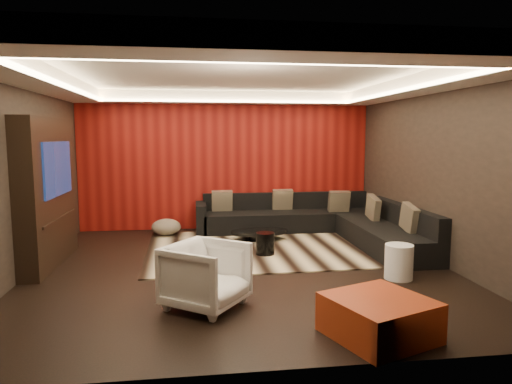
{
  "coord_description": "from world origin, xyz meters",
  "views": [
    {
      "loc": [
        -0.66,
        -6.52,
        1.93
      ],
      "look_at": [
        0.3,
        0.6,
        1.05
      ],
      "focal_mm": 32.0,
      "sensor_mm": 36.0,
      "label": 1
    }
  ],
  "objects": [
    {
      "name": "floor",
      "position": [
        0.0,
        0.0,
        -0.01
      ],
      "size": [
        6.0,
        6.0,
        0.02
      ],
      "primitive_type": "cube",
      "color": "black",
      "rests_on": "ground"
    },
    {
      "name": "ceiling",
      "position": [
        0.0,
        0.0,
        2.81
      ],
      "size": [
        6.0,
        6.0,
        0.02
      ],
      "primitive_type": "cube",
      "color": "silver",
      "rests_on": "ground"
    },
    {
      "name": "wall_back",
      "position": [
        0.0,
        3.01,
        1.4
      ],
      "size": [
        6.0,
        0.02,
        2.8
      ],
      "primitive_type": "cube",
      "color": "black",
      "rests_on": "ground"
    },
    {
      "name": "wall_left",
      "position": [
        -3.01,
        0.0,
        1.4
      ],
      "size": [
        0.02,
        6.0,
        2.8
      ],
      "primitive_type": "cube",
      "color": "black",
      "rests_on": "ground"
    },
    {
      "name": "wall_right",
      "position": [
        3.01,
        0.0,
        1.4
      ],
      "size": [
        0.02,
        6.0,
        2.8
      ],
      "primitive_type": "cube",
      "color": "black",
      "rests_on": "ground"
    },
    {
      "name": "red_feature_wall",
      "position": [
        0.0,
        2.97,
        1.4
      ],
      "size": [
        5.98,
        0.05,
        2.78
      ],
      "primitive_type": "cube",
      "color": "#6B0C0A",
      "rests_on": "ground"
    },
    {
      "name": "soffit_back",
      "position": [
        0.0,
        2.7,
        2.69
      ],
      "size": [
        6.0,
        0.6,
        0.22
      ],
      "primitive_type": "cube",
      "color": "silver",
      "rests_on": "ground"
    },
    {
      "name": "soffit_front",
      "position": [
        0.0,
        -2.7,
        2.69
      ],
      "size": [
        6.0,
        0.6,
        0.22
      ],
      "primitive_type": "cube",
      "color": "silver",
      "rests_on": "ground"
    },
    {
      "name": "soffit_left",
      "position": [
        -2.7,
        0.0,
        2.69
      ],
      "size": [
        0.6,
        4.8,
        0.22
      ],
      "primitive_type": "cube",
      "color": "silver",
      "rests_on": "ground"
    },
    {
      "name": "soffit_right",
      "position": [
        2.7,
        0.0,
        2.69
      ],
      "size": [
        0.6,
        4.8,
        0.22
      ],
      "primitive_type": "cube",
      "color": "silver",
      "rests_on": "ground"
    },
    {
      "name": "cove_back",
      "position": [
        0.0,
        2.36,
        2.6
      ],
      "size": [
        4.8,
        0.08,
        0.04
      ],
      "primitive_type": "cube",
      "color": "#FFD899",
      "rests_on": "ground"
    },
    {
      "name": "cove_front",
      "position": [
        0.0,
        -2.36,
        2.6
      ],
      "size": [
        4.8,
        0.08,
        0.04
      ],
      "primitive_type": "cube",
      "color": "#FFD899",
      "rests_on": "ground"
    },
    {
      "name": "cove_left",
      "position": [
        -2.36,
        0.0,
        2.6
      ],
      "size": [
        0.08,
        4.8,
        0.04
      ],
      "primitive_type": "cube",
      "color": "#FFD899",
      "rests_on": "ground"
    },
    {
      "name": "cove_right",
      "position": [
        2.36,
        0.0,
        2.6
      ],
      "size": [
        0.08,
        4.8,
        0.04
      ],
      "primitive_type": "cube",
      "color": "#FFD899",
      "rests_on": "ground"
    },
    {
      "name": "tv_surround",
      "position": [
        -2.85,
        0.6,
        1.1
      ],
      "size": [
        0.3,
        2.0,
        2.2
      ],
      "primitive_type": "cube",
      "color": "black",
      "rests_on": "ground"
    },
    {
      "name": "tv_screen",
      "position": [
        -2.69,
        0.6,
        1.45
      ],
      "size": [
        0.04,
        1.3,
        0.8
      ],
      "primitive_type": "cube",
      "color": "black",
      "rests_on": "ground"
    },
    {
      "name": "tv_shelf",
      "position": [
        -2.69,
        0.6,
        0.7
      ],
      "size": [
        0.04,
        1.6,
        0.04
      ],
      "primitive_type": "cube",
      "color": "black",
      "rests_on": "ground"
    },
    {
      "name": "rug",
      "position": [
        0.52,
        1.12,
        0.01
      ],
      "size": [
        4.07,
        3.09,
        0.02
      ],
      "primitive_type": "cube",
      "rotation": [
        0.0,
        0.0,
        0.02
      ],
      "color": "beige",
      "rests_on": "floor"
    },
    {
      "name": "coffee_table",
      "position": [
        0.51,
        1.69,
        0.11
      ],
      "size": [
        1.15,
        1.15,
        0.18
      ],
      "primitive_type": "cylinder",
      "rotation": [
        0.0,
        0.0,
        0.09
      ],
      "color": "black",
      "rests_on": "rug"
    },
    {
      "name": "drum_stool",
      "position": [
        0.46,
        0.65,
        0.2
      ],
      "size": [
        0.35,
        0.35,
        0.36
      ],
      "primitive_type": "cylinder",
      "rotation": [
        0.0,
        0.0,
        0.17
      ],
      "color": "black",
      "rests_on": "rug"
    },
    {
      "name": "striped_pouf",
      "position": [
        -1.23,
        2.35,
        0.18
      ],
      "size": [
        0.59,
        0.59,
        0.31
      ],
      "primitive_type": "ellipsoid",
      "rotation": [
        0.0,
        0.0,
        -0.05
      ],
      "color": "beige",
      "rests_on": "rug"
    },
    {
      "name": "white_side_table",
      "position": [
        2.07,
        -0.81,
        0.24
      ],
      "size": [
        0.5,
        0.5,
        0.47
      ],
      "primitive_type": "cylinder",
      "rotation": [
        0.0,
        0.0,
        0.41
      ],
      "color": "white",
      "rests_on": "floor"
    },
    {
      "name": "orange_ottoman",
      "position": [
        1.08,
        -2.5,
        0.19
      ],
      "size": [
        1.13,
        1.13,
        0.39
      ],
      "primitive_type": "cube",
      "rotation": [
        0.0,
        0.0,
        0.37
      ],
      "color": "#A44115",
      "rests_on": "floor"
    },
    {
      "name": "armchair",
      "position": [
        -0.55,
        -1.5,
        0.37
      ],
      "size": [
        1.12,
        1.12,
        0.74
      ],
      "primitive_type": "imported",
      "rotation": [
        0.0,
        0.0,
        0.94
      ],
      "color": "silver",
      "rests_on": "floor"
    },
    {
      "name": "sectional_sofa",
      "position": [
        1.73,
        1.86,
        0.26
      ],
      "size": [
        3.65,
        3.5,
        0.75
      ],
      "color": "black",
      "rests_on": "floor"
    },
    {
      "name": "throw_pillows",
      "position": [
        1.72,
        1.9,
        0.62
      ],
      "size": [
        3.14,
        2.78,
        0.5
      ],
      "color": "tan",
      "rests_on": "sectional_sofa"
    }
  ]
}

